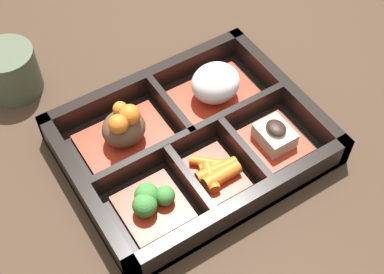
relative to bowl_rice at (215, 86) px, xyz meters
The scene contains 9 objects.
ground_plane 0.08m from the bowl_rice, 143.99° to the right, with size 3.00×3.00×0.00m, color #382619.
bento_base 0.08m from the bowl_rice, 143.99° to the right, with size 0.28×0.22×0.01m.
bento_rim 0.08m from the bowl_rice, 142.56° to the right, with size 0.28×0.22×0.04m.
bowl_stew 0.12m from the bowl_rice, behind, with size 0.10×0.08×0.06m.
bowl_rice is the anchor object (origin of this frame).
bowl_greens 0.17m from the bowl_rice, 147.06° to the right, with size 0.07×0.07×0.03m.
bowl_carrots 0.11m from the bowl_rice, 123.43° to the right, with size 0.05×0.07×0.02m.
bowl_tofu 0.09m from the bowl_rice, 79.19° to the right, with size 0.07×0.07×0.03m.
tea_cup 0.25m from the bowl_rice, 141.36° to the left, with size 0.07×0.07×0.06m.
Camera 1 is at (-0.19, -0.30, 0.49)m, focal length 50.00 mm.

